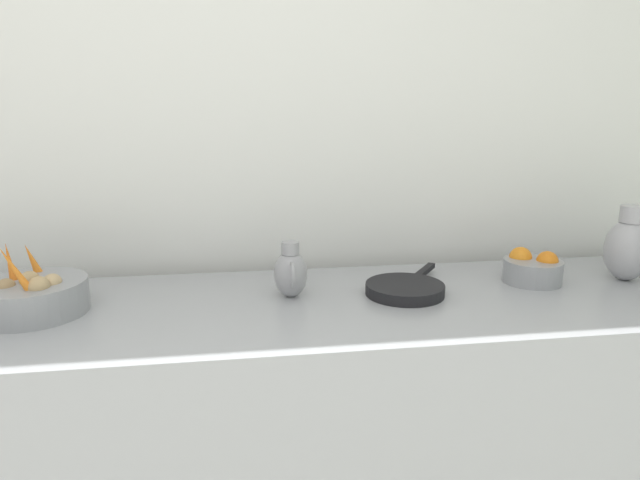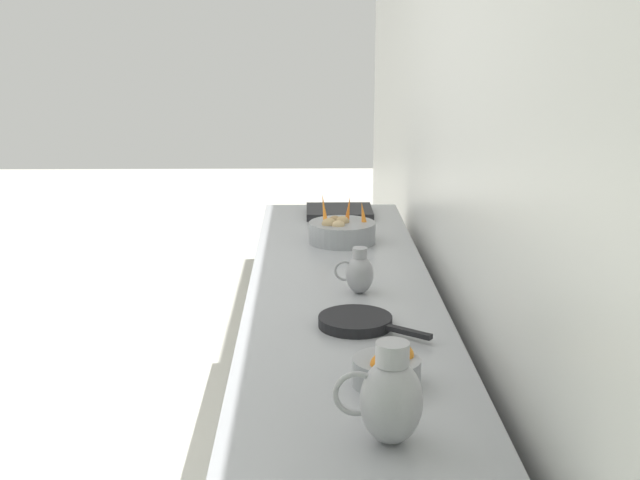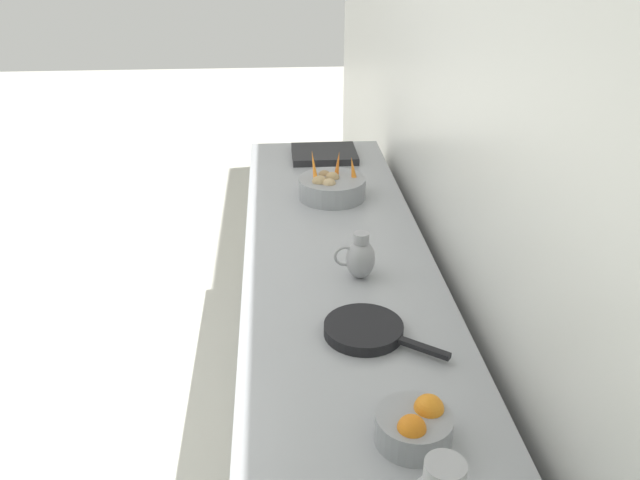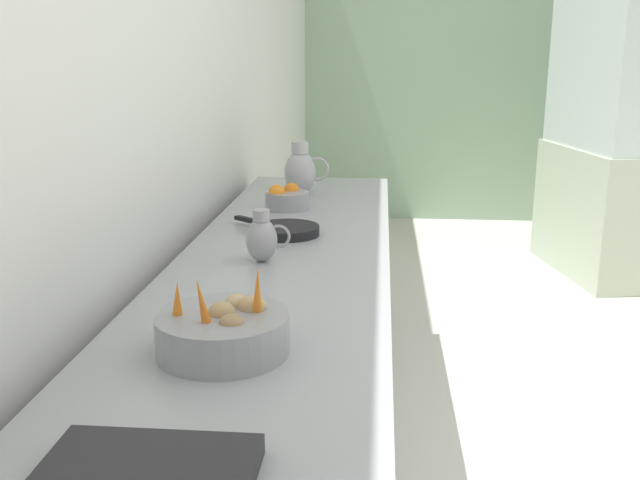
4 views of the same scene
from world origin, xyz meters
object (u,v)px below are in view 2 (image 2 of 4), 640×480
at_px(vegetable_colander, 342,231).
at_px(orange_bowl, 388,369).
at_px(metal_pitcher_tall, 390,398).
at_px(metal_pitcher_short, 359,273).
at_px(skillet_on_counter, 357,322).

bearing_deg(vegetable_colander, orange_bowl, 92.34).
distance_m(vegetable_colander, metal_pitcher_tall, 1.87).
bearing_deg(orange_bowl, metal_pitcher_short, -87.89).
height_order(metal_pitcher_short, skillet_on_counter, metal_pitcher_short).
bearing_deg(orange_bowl, skillet_on_counter, -82.62).
relative_size(vegetable_colander, orange_bowl, 1.60).
distance_m(orange_bowl, metal_pitcher_short, 0.81).
height_order(orange_bowl, skillet_on_counter, orange_bowl).
height_order(vegetable_colander, metal_pitcher_tall, metal_pitcher_tall).
relative_size(orange_bowl, skillet_on_counter, 0.53).
xyz_separation_m(metal_pitcher_tall, skillet_on_counter, (0.03, -0.78, -0.10)).
relative_size(metal_pitcher_tall, skillet_on_counter, 0.71).
bearing_deg(vegetable_colander, skillet_on_counter, 90.23).
bearing_deg(metal_pitcher_short, orange_bowl, 92.11).
height_order(orange_bowl, metal_pitcher_short, metal_pitcher_short).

